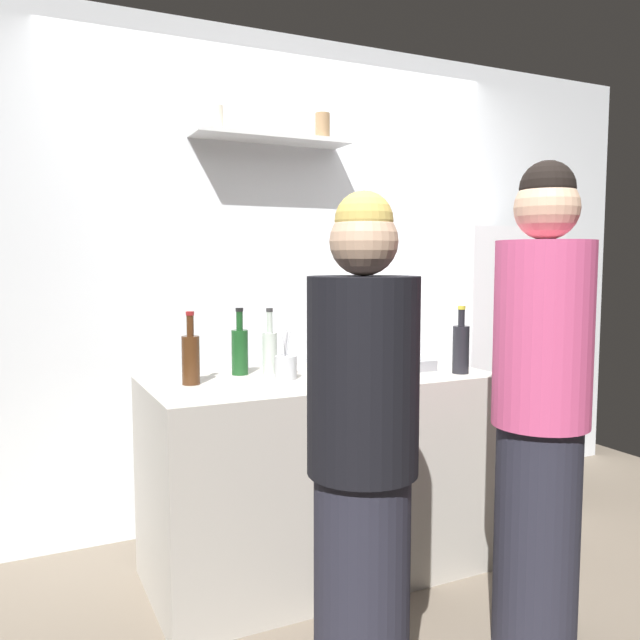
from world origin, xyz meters
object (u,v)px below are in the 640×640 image
object	(u,v)px
baking_pan	(392,365)
person_blonde	(362,462)
wine_bottle_amber_glass	(191,357)
wine_bottle_pale_glass	(270,350)
person_pink_top	(540,411)
wine_bottle_dark_glass	(461,347)
wine_bottle_green_glass	(240,350)
refrigerator	(482,368)
utensil_holder	(286,367)
water_bottle_plastic	(318,359)

from	to	relation	value
baking_pan	person_blonde	world-z (taller)	person_blonde
baking_pan	wine_bottle_amber_glass	bearing A→B (deg)	176.28
wine_bottle_pale_glass	person_pink_top	bearing A→B (deg)	-58.32
wine_bottle_dark_glass	wine_bottle_green_glass	distance (m)	1.00
refrigerator	person_pink_top	world-z (taller)	person_pink_top
refrigerator	person_blonde	bearing A→B (deg)	-140.46
baking_pan	wine_bottle_pale_glass	bearing A→B (deg)	163.97
utensil_holder	wine_bottle_green_glass	world-z (taller)	wine_bottle_green_glass
refrigerator	person_pink_top	xyz separation A→B (m)	(-0.75, -1.22, 0.08)
water_bottle_plastic	person_blonde	bearing A→B (deg)	-105.03
utensil_holder	person_pink_top	size ratio (longest dim) A/B	0.12
utensil_holder	wine_bottle_amber_glass	bearing A→B (deg)	172.03
wine_bottle_green_glass	wine_bottle_pale_glass	bearing A→B (deg)	-14.87
wine_bottle_amber_glass	water_bottle_plastic	xyz separation A→B (m)	(0.48, -0.22, -0.01)
wine_bottle_pale_glass	wine_bottle_green_glass	world-z (taller)	wine_bottle_green_glass
wine_bottle_dark_glass	wine_bottle_amber_glass	bearing A→B (deg)	166.96
wine_bottle_dark_glass	refrigerator	bearing A→B (deg)	43.34
wine_bottle_amber_glass	wine_bottle_dark_glass	distance (m)	1.20
baking_pan	person_blonde	distance (m)	1.10
utensil_holder	wine_bottle_green_glass	xyz separation A→B (m)	(-0.14, 0.19, 0.06)
utensil_holder	wine_bottle_pale_glass	world-z (taller)	wine_bottle_pale_glass
person_pink_top	person_blonde	xyz separation A→B (m)	(-0.73, -0.01, -0.08)
wine_bottle_green_glass	person_blonde	distance (m)	1.09
utensil_holder	wine_bottle_green_glass	distance (m)	0.24
refrigerator	person_blonde	distance (m)	1.93
wine_bottle_amber_glass	wine_bottle_green_glass	xyz separation A→B (m)	(0.26, 0.13, -0.00)
wine_bottle_dark_glass	person_pink_top	bearing A→B (deg)	-103.39
refrigerator	baking_pan	distance (m)	0.91
wine_bottle_green_glass	water_bottle_plastic	world-z (taller)	wine_bottle_green_glass
wine_bottle_green_glass	water_bottle_plastic	size ratio (longest dim) A/B	1.25
wine_bottle_pale_glass	wine_bottle_green_glass	xyz separation A→B (m)	(-0.13, 0.03, 0.01)
baking_pan	person_pink_top	distance (m)	0.87
baking_pan	water_bottle_plastic	bearing A→B (deg)	-160.72
refrigerator	wine_bottle_dark_glass	xyz separation A→B (m)	(-0.60, -0.57, 0.22)
wine_bottle_amber_glass	wine_bottle_pale_glass	world-z (taller)	wine_bottle_amber_glass
wine_bottle_pale_glass	water_bottle_plastic	xyz separation A→B (m)	(0.09, -0.32, -0.00)
wine_bottle_green_glass	person_pink_top	bearing A→B (deg)	-54.23
wine_bottle_pale_glass	baking_pan	bearing A→B (deg)	-16.03
refrigerator	baking_pan	bearing A→B (deg)	-156.83
wine_bottle_dark_glass	wine_bottle_green_glass	bearing A→B (deg)	156.17
utensil_holder	wine_bottle_green_glass	bearing A→B (deg)	127.25
utensil_holder	person_blonde	world-z (taller)	person_blonde
baking_pan	person_blonde	size ratio (longest dim) A/B	0.21
refrigerator	wine_bottle_dark_glass	distance (m)	0.85
utensil_holder	person_blonde	distance (m)	0.90
utensil_holder	wine_bottle_pale_glass	distance (m)	0.16
utensil_holder	wine_bottle_pale_glass	xyz separation A→B (m)	(-0.01, 0.15, 0.05)
person_blonde	wine_bottle_dark_glass	bearing A→B (deg)	151.73
wine_bottle_pale_glass	wine_bottle_dark_glass	world-z (taller)	wine_bottle_dark_glass
baking_pan	person_pink_top	bearing A→B (deg)	-84.96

